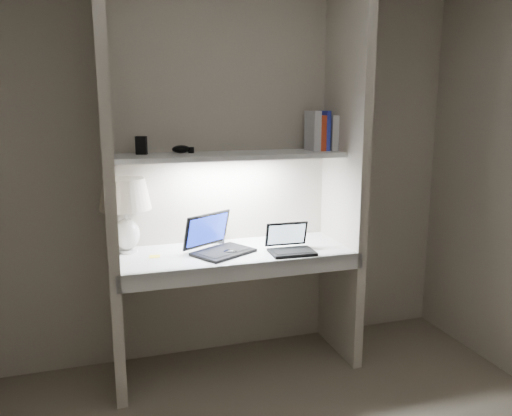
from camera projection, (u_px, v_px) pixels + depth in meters
name	position (u px, v px, depth m)	size (l,w,h in m)	color
back_wall	(224.00, 168.00, 3.25)	(3.20, 0.01, 2.50)	beige
alcove_panel_left	(109.00, 179.00, 2.78)	(0.06, 0.55, 2.50)	beige
alcove_panel_right	(345.00, 169.00, 3.20)	(0.06, 0.55, 2.50)	beige
desk	(236.00, 254.00, 3.09)	(1.40, 0.55, 0.04)	white
desk_apron	(247.00, 271.00, 2.85)	(1.46, 0.03, 0.10)	silver
shelf	(231.00, 156.00, 3.06)	(1.40, 0.36, 0.03)	silver
strip_light	(231.00, 159.00, 3.07)	(0.60, 0.04, 0.01)	white
table_lamp	(125.00, 203.00, 2.99)	(0.31, 0.31, 0.46)	white
laptop_main	(217.00, 244.00, 3.05)	(0.45, 0.43, 0.23)	black
laptop_netbook	(290.00, 245.00, 3.06)	(0.28, 0.24, 0.17)	black
speaker	(217.00, 232.00, 3.26)	(0.10, 0.07, 0.14)	silver
mouse	(230.00, 252.00, 3.00)	(0.09, 0.06, 0.03)	black
cable_coil	(227.00, 254.00, 3.00)	(0.10, 0.10, 0.01)	black
sticky_note	(155.00, 256.00, 2.96)	(0.06, 0.06, 0.00)	yellow
book_row	(326.00, 132.00, 3.25)	(0.24, 0.17, 0.26)	white
shelf_box	(141.00, 145.00, 2.97)	(0.06, 0.04, 0.11)	black
shelf_gadget	(181.00, 149.00, 3.04)	(0.11, 0.08, 0.05)	black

